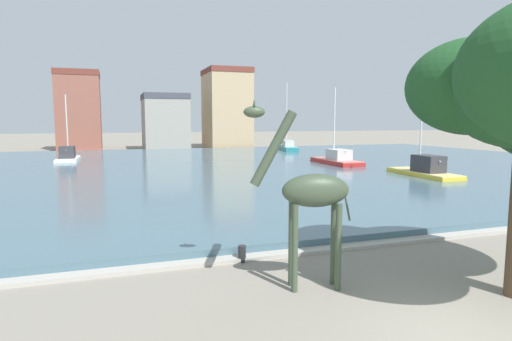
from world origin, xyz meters
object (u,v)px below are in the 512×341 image
Objects in this scene: mooring_bollard at (242,254)px; sailboat_white at (68,158)px; giraffe_statue at (310,194)px; sailboat_red at (334,161)px; sailboat_teal at (286,148)px; sailboat_yellow at (420,172)px.

sailboat_white is at bearing 102.99° from mooring_bollard.
giraffe_statue is at bearing -76.32° from sailboat_white.
giraffe_statue is at bearing -120.15° from sailboat_red.
sailboat_teal is 45.25m from mooring_bollard.
giraffe_statue is at bearing -111.98° from sailboat_teal.
sailboat_yellow is (24.99, -20.55, 0.02)m from sailboat_white.
giraffe_statue is 0.70× the size of sailboat_white.
sailboat_red is at bearing 55.41° from mooring_bollard.
sailboat_yellow is at bearing 37.11° from mooring_bollard.
giraffe_statue is 3.42m from mooring_bollard.
giraffe_statue is at bearing -67.31° from mooring_bollard.
sailboat_red is 0.91× the size of sailboat_yellow.
sailboat_red is 1.06× the size of sailboat_white.
sailboat_white is 0.86× the size of sailboat_yellow.
sailboat_white is at bearing 154.44° from sailboat_red.
sailboat_yellow is at bearing -39.44° from sailboat_white.
sailboat_yellow reaches higher than giraffe_statue.
sailboat_yellow is 21.62m from mooring_bollard.
sailboat_teal is 1.17× the size of sailboat_yellow.
sailboat_yellow is (16.22, 15.49, -1.82)m from giraffe_statue.
giraffe_statue is 0.60× the size of sailboat_yellow.
sailboat_yellow is (-1.41, -28.19, -0.00)m from sailboat_teal.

